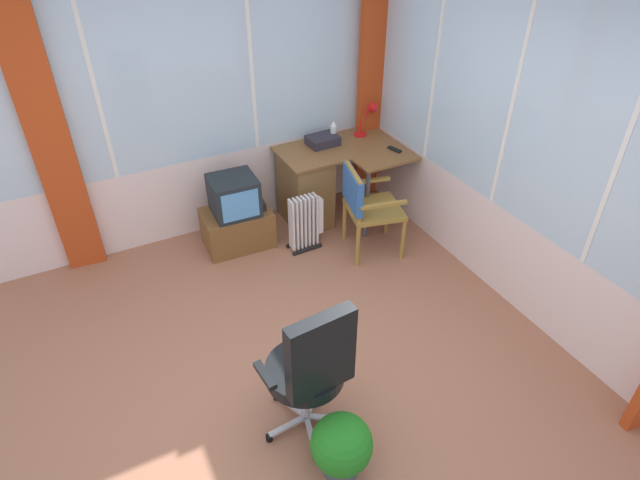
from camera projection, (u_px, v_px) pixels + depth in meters
ground at (298, 395)px, 3.80m from camera, size 5.04×5.63×0.06m
north_window_panel at (181, 100)px, 4.68m from camera, size 4.04×0.07×2.74m
east_window_panel at (555, 159)px, 3.74m from camera, size 0.07×4.63×2.74m
curtain_north_left at (47, 132)px, 4.23m from camera, size 0.32×0.09×2.64m
curtain_corner at (373, 76)px, 5.32m from camera, size 0.32×0.08×2.64m
desk at (310, 185)px, 5.37m from camera, size 1.20×0.89×0.76m
desk_lamp at (370, 115)px, 5.37m from camera, size 0.24×0.21×0.36m
tv_remote at (395, 149)px, 5.22m from camera, size 0.08×0.16×0.02m
spray_bottle at (333, 131)px, 5.34m from camera, size 0.06×0.06×0.22m
paper_tray at (323, 140)px, 5.30m from camera, size 0.31×0.24×0.09m
wooden_armchair at (363, 201)px, 4.85m from camera, size 0.58×0.58×0.87m
office_chair at (312, 366)px, 3.17m from camera, size 0.61×0.58×1.11m
tv_on_stand at (237, 216)px, 5.06m from camera, size 0.66×0.47×0.73m
space_heater at (306, 222)px, 5.05m from camera, size 0.35×0.18×0.56m
potted_plant at (341, 446)px, 3.16m from camera, size 0.38×0.38×0.46m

